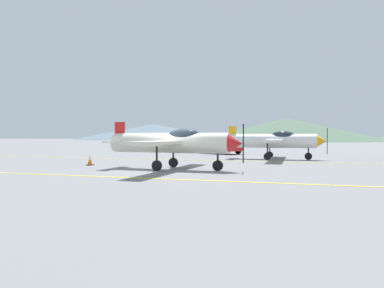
% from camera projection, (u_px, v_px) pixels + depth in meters
% --- Properties ---
extents(ground_plane, '(400.00, 400.00, 0.00)m').
position_uv_depth(ground_plane, '(166.00, 171.00, 16.92)').
color(ground_plane, slate).
extents(apron_line_near, '(80.00, 0.16, 0.01)m').
position_uv_depth(apron_line_near, '(139.00, 178.00, 13.93)').
color(apron_line_near, yellow).
rests_on(apron_line_near, ground_plane).
extents(apron_line_far, '(80.00, 0.16, 0.01)m').
position_uv_depth(apron_line_far, '(204.00, 160.00, 24.12)').
color(apron_line_far, yellow).
rests_on(apron_line_far, ground_plane).
extents(airplane_near, '(7.26, 8.35, 2.50)m').
position_uv_depth(airplane_near, '(174.00, 142.00, 17.65)').
color(airplane_near, silver).
rests_on(airplane_near, ground_plane).
extents(airplane_mid, '(7.21, 8.32, 2.50)m').
position_uv_depth(airplane_mid, '(275.00, 140.00, 25.48)').
color(airplane_mid, white).
rests_on(airplane_mid, ground_plane).
extents(car_sedan, '(4.59, 3.83, 1.62)m').
position_uv_depth(car_sedan, '(221.00, 145.00, 33.39)').
color(car_sedan, red).
rests_on(car_sedan, ground_plane).
extents(traffic_cone_front, '(0.36, 0.36, 0.59)m').
position_uv_depth(traffic_cone_front, '(90.00, 160.00, 20.20)').
color(traffic_cone_front, black).
rests_on(traffic_cone_front, ground_plane).
extents(hill_left, '(81.57, 81.57, 8.25)m').
position_uv_depth(hill_left, '(153.00, 132.00, 179.90)').
color(hill_left, slate).
rests_on(hill_left, ground_plane).
extents(hill_centerleft, '(71.43, 71.43, 8.65)m').
position_uv_depth(hill_centerleft, '(286.00, 130.00, 130.02)').
color(hill_centerleft, '#4C6651').
rests_on(hill_centerleft, ground_plane).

